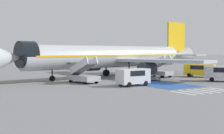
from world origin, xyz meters
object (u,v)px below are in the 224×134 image
at_px(baggage_cart, 155,79).
at_px(ground_crew_1, 123,73).
at_px(boarding_stairs_aft, 158,71).
at_px(fuel_tanker, 83,62).
at_px(ground_crew_0, 120,73).
at_px(service_van_2, 133,76).
at_px(boarding_stairs_forward, 83,76).
at_px(airliner, 113,57).
at_px(service_van_0, 199,69).
at_px(service_van_1, 224,72).

relative_size(baggage_cart, ground_crew_1, 1.77).
relative_size(boarding_stairs_aft, fuel_tanker, 0.57).
height_order(baggage_cart, ground_crew_0, ground_crew_0).
relative_size(service_van_2, baggage_cart, 1.46).
height_order(boarding_stairs_forward, fuel_tanker, boarding_stairs_forward).
height_order(ground_crew_0, ground_crew_1, ground_crew_1).
xyz_separation_m(airliner, service_van_0, (12.70, -6.99, -2.13)).
height_order(airliner, fuel_tanker, airliner).
height_order(boarding_stairs_forward, service_van_0, boarding_stairs_forward).
xyz_separation_m(fuel_tanker, service_van_0, (5.64, -31.86, -0.40)).
height_order(boarding_stairs_forward, service_van_2, boarding_stairs_forward).
bearing_deg(service_van_1, boarding_stairs_forward, -68.94).
height_order(airliner, ground_crew_1, airliner).
relative_size(airliner, baggage_cart, 13.30).
bearing_deg(ground_crew_1, airliner, 29.14).
relative_size(airliner, ground_crew_0, 24.70).
relative_size(airliner, boarding_stairs_forward, 7.28).
xyz_separation_m(service_van_0, service_van_2, (-17.42, -5.18, -0.00)).
bearing_deg(boarding_stairs_aft, airliner, 144.96).
bearing_deg(baggage_cart, ground_crew_1, 177.60).
bearing_deg(service_van_1, service_van_0, -155.41).
distance_m(baggage_cart, ground_crew_0, 5.48).
bearing_deg(service_van_1, ground_crew_1, -84.25).
bearing_deg(ground_crew_1, service_van_1, -87.83).
bearing_deg(fuel_tanker, boarding_stairs_forward, -18.26).
height_order(fuel_tanker, service_van_2, fuel_tanker).
height_order(service_van_0, service_van_1, service_van_1).
xyz_separation_m(boarding_stairs_forward, service_van_2, (3.58, -6.60, 0.33)).
height_order(fuel_tanker, service_van_1, fuel_tanker).
bearing_deg(baggage_cart, boarding_stairs_aft, 81.02).
xyz_separation_m(boarding_stairs_aft, service_van_0, (5.97, -3.59, 0.33)).
bearing_deg(boarding_stairs_forward, baggage_cart, -18.95).
xyz_separation_m(boarding_stairs_aft, ground_crew_0, (-7.57, 0.07, -0.03)).
relative_size(fuel_tanker, service_van_1, 1.77).
bearing_deg(fuel_tanker, service_van_0, 18.54).
relative_size(service_van_0, service_van_2, 1.18).
xyz_separation_m(airliner, baggage_cart, (2.51, -7.62, -3.14)).
bearing_deg(boarding_stairs_aft, service_van_0, -39.23).
distance_m(service_van_2, baggage_cart, 8.60).
bearing_deg(ground_crew_1, baggage_cart, -85.69).
distance_m(fuel_tanker, baggage_cart, 32.84).
xyz_separation_m(baggage_cart, ground_crew_1, (-3.65, 2.90, 0.71)).
distance_m(fuel_tanker, ground_crew_1, 30.72).
height_order(service_van_0, ground_crew_1, service_van_0).
xyz_separation_m(boarding_stairs_aft, fuel_tanker, (0.33, 28.28, 0.73)).
bearing_deg(service_van_0, service_van_2, 166.64).
distance_m(boarding_stairs_aft, service_van_2, 14.42).
distance_m(service_van_0, ground_crew_1, 14.03).
relative_size(boarding_stairs_aft, service_van_1, 1.01).
distance_m(service_van_0, baggage_cart, 10.26).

